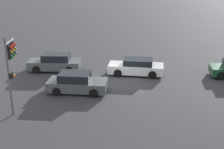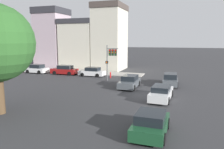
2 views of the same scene
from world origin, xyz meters
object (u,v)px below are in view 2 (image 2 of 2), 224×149
object	(u,v)px
parked_car_0	(92,72)
crossing_car_2	(151,124)
parked_car_1	(65,70)
parked_car_3	(12,68)
parked_car_2	(37,69)
crossing_car_0	(161,93)
crossing_car_1	(130,82)
traffic_signal	(111,55)
crossing_car_3	(170,80)
fire_hydrant	(110,75)

from	to	relation	value
parked_car_0	crossing_car_2	bearing A→B (deg)	123.21
parked_car_1	parked_car_3	world-z (taller)	parked_car_1
parked_car_2	crossing_car_2	bearing A→B (deg)	141.91
crossing_car_0	crossing_car_1	distance (m)	6.16
traffic_signal	crossing_car_3	world-z (taller)	traffic_signal
crossing_car_0	parked_car_3	distance (m)	30.24
crossing_car_3	parked_car_3	size ratio (longest dim) A/B	1.15
parked_car_0	parked_car_3	xyz separation A→B (m)	(-0.02, 16.10, 0.01)
crossing_car_1	parked_car_1	size ratio (longest dim) A/B	0.98
crossing_car_0	crossing_car_1	world-z (taller)	crossing_car_1
crossing_car_1	crossing_car_2	distance (m)	13.56
parked_car_0	parked_car_1	xyz separation A→B (m)	(0.16, 5.18, 0.05)
crossing_car_0	parked_car_3	world-z (taller)	parked_car_3
crossing_car_0	parked_car_2	distance (m)	25.26
parked_car_1	parked_car_3	size ratio (longest dim) A/B	1.10
parked_car_0	traffic_signal	bearing A→B (deg)	144.94
crossing_car_2	fire_hydrant	world-z (taller)	crossing_car_2
crossing_car_1	parked_car_3	world-z (taller)	crossing_car_1
crossing_car_3	parked_car_1	bearing A→B (deg)	75.56
parked_car_1	parked_car_3	distance (m)	10.92
parked_car_1	parked_car_2	size ratio (longest dim) A/B	1.13
parked_car_1	parked_car_2	xyz separation A→B (m)	(-0.18, 5.50, -0.01)
crossing_car_0	fire_hydrant	size ratio (longest dim) A/B	5.25
parked_car_0	parked_car_2	size ratio (longest dim) A/B	1.05
traffic_signal	crossing_car_2	bearing A→B (deg)	20.41
crossing_car_2	fire_hydrant	bearing A→B (deg)	26.95
traffic_signal	parked_car_3	size ratio (longest dim) A/B	1.24
crossing_car_3	traffic_signal	bearing A→B (deg)	84.26
traffic_signal	parked_car_1	world-z (taller)	traffic_signal
traffic_signal	parked_car_0	xyz separation A→B (m)	(3.05, 4.28, -3.00)
crossing_car_1	parked_car_0	size ratio (longest dim) A/B	1.05
parked_car_1	fire_hydrant	xyz separation A→B (m)	(-0.81, -8.54, -0.24)
crossing_car_1	parked_car_0	world-z (taller)	crossing_car_1
parked_car_2	fire_hydrant	bearing A→B (deg)	179.12
crossing_car_2	parked_car_2	distance (m)	29.99
traffic_signal	crossing_car_1	xyz separation A→B (m)	(-3.38, -3.56, -2.97)
crossing_car_1	fire_hydrant	world-z (taller)	crossing_car_1
crossing_car_0	crossing_car_3	xyz separation A→B (m)	(7.37, -0.38, 0.05)
crossing_car_2	parked_car_2	world-z (taller)	parked_car_2
parked_car_0	parked_car_2	distance (m)	10.68
traffic_signal	crossing_car_0	bearing A→B (deg)	39.11
crossing_car_0	parked_car_2	size ratio (longest dim) A/B	1.20
parked_car_0	parked_car_3	distance (m)	16.10
fire_hydrant	crossing_car_1	bearing A→B (deg)	-142.24
crossing_car_3	crossing_car_2	bearing A→B (deg)	176.54
parked_car_0	fire_hydrant	world-z (taller)	parked_car_0
crossing_car_1	crossing_car_2	xyz separation A→B (m)	(-12.78, -4.53, -0.01)
crossing_car_1	parked_car_1	world-z (taller)	parked_car_1
crossing_car_2	fire_hydrant	xyz separation A→B (m)	(18.56, 9.00, -0.21)
crossing_car_1	crossing_car_3	world-z (taller)	crossing_car_3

